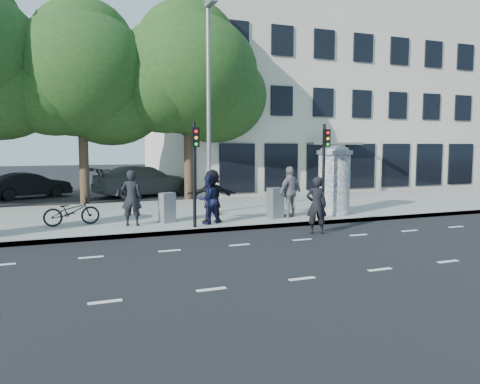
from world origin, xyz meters
name	(u,v)px	position (x,y,z in m)	size (l,w,h in m)	color
ground	(260,256)	(0.00, 0.00, 0.00)	(120.00, 120.00, 0.00)	black
sidewalk	(184,213)	(0.00, 7.50, 0.07)	(40.00, 8.00, 0.15)	gray
curb	(215,230)	(0.00, 3.55, 0.07)	(40.00, 0.10, 0.16)	slate
lane_dash_near	(302,279)	(0.00, -2.20, 0.00)	(32.00, 0.12, 0.01)	silver
lane_dash_far	(240,245)	(0.00, 1.40, 0.00)	(32.00, 0.12, 0.01)	silver
ad_column_right	(334,178)	(5.20, 4.70, 1.54)	(1.36, 1.36, 2.65)	beige
traffic_pole_near	(195,163)	(-0.60, 3.79, 2.23)	(0.22, 0.31, 3.40)	black
traffic_pole_far	(325,161)	(4.20, 3.79, 2.23)	(0.22, 0.31, 3.40)	black
street_lamp	(209,93)	(0.80, 6.63, 4.79)	(0.25, 0.93, 8.00)	slate
tree_near_left	(81,75)	(-3.50, 12.70, 6.06)	(6.80, 6.80, 8.97)	#38281C
tree_center	(188,74)	(1.50, 12.30, 6.31)	(7.00, 7.00, 9.30)	#38281C
building	(299,101)	(12.00, 19.99, 5.99)	(20.30, 15.85, 12.00)	beige
ped_b	(131,198)	(-2.46, 4.88, 1.07)	(0.67, 0.44, 1.85)	black
ped_c	(208,199)	(0.00, 4.32, 0.98)	(0.81, 0.63, 1.66)	#1A1A41
ped_e	(290,192)	(3.27, 4.63, 1.09)	(1.10, 0.63, 1.88)	slate
ped_f	(212,196)	(0.23, 4.55, 1.07)	(1.70, 0.61, 1.83)	black
man_road	(317,205)	(2.90, 2.12, 0.91)	(0.66, 0.44, 1.82)	black
bicycle	(72,211)	(-4.30, 5.66, 0.62)	(1.79, 0.62, 0.94)	black
cabinet_left	(167,208)	(-1.22, 5.10, 0.66)	(0.49, 0.36, 1.03)	gray
cabinet_right	(275,203)	(2.67, 4.63, 0.71)	(0.53, 0.39, 1.11)	slate
car_mid	(30,185)	(-6.07, 16.67, 0.67)	(4.09, 1.43, 1.35)	black
car_right	(145,181)	(-0.18, 15.47, 0.83)	(5.74, 2.33, 1.67)	slate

